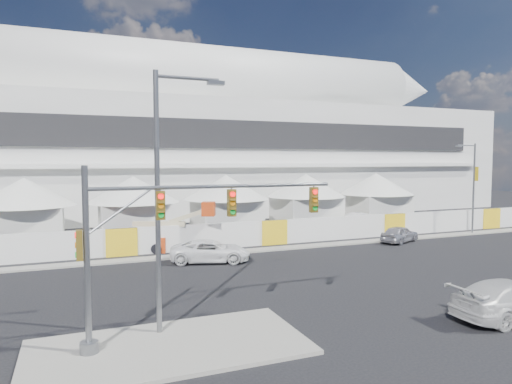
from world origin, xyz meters
name	(u,v)px	position (x,y,z in m)	size (l,w,h in m)	color
ground	(283,305)	(0.00, 0.00, 0.00)	(160.00, 160.00, 0.00)	black
median_island	(169,347)	(-6.00, -3.00, 0.07)	(10.00, 5.00, 0.15)	gray
far_curb	(426,237)	(20.00, 12.50, 0.06)	(80.00, 1.20, 0.12)	gray
stadium	(212,141)	(8.71, 41.50, 9.45)	(80.00, 24.80, 21.98)	silver
tent_row	(181,199)	(0.50, 24.00, 3.15)	(53.40, 8.40, 5.40)	silver
hoarding_fence	(274,232)	(6.00, 14.50, 1.00)	(70.00, 0.25, 2.00)	white
scaffold_tower	(450,166)	(46.00, 36.00, 6.00)	(4.40, 4.40, 12.00)	#595B60
sedan_silver	(400,234)	(16.17, 11.42, 0.70)	(4.14, 1.66, 1.41)	silver
pickup_curb	(211,251)	(-0.61, 10.22, 0.75)	(5.37, 2.48, 1.49)	white
pickup_near	(512,300)	(8.46, -5.34, 0.84)	(5.79, 2.35, 1.68)	silver
lot_car_a	(363,220)	(18.25, 19.67, 0.77)	(4.66, 1.63, 1.54)	white
traffic_mast	(152,243)	(-6.49, -2.62, 3.88)	(9.84, 0.64, 6.55)	slate
streetlight_median	(164,184)	(-5.84, -1.58, 5.96)	(2.80, 0.28, 10.13)	gray
streetlight_curb	(472,182)	(25.25, 12.50, 4.89)	(2.49, 0.56, 8.42)	gray
boom_lift	(152,237)	(-3.61, 15.69, 1.01)	(7.68, 3.06, 3.76)	#C73D12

